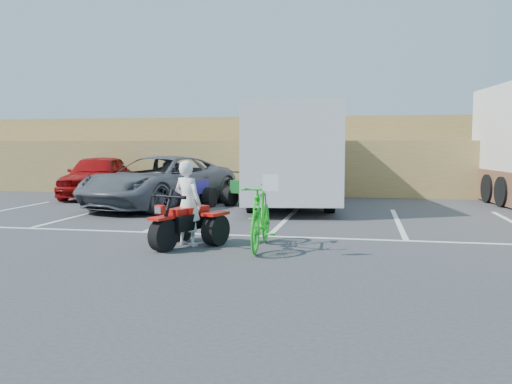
% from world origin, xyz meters
% --- Properties ---
extents(ground, '(100.00, 100.00, 0.00)m').
position_xyz_m(ground, '(0.00, 0.00, 0.00)').
color(ground, '#363639').
rests_on(ground, ground).
extents(parking_stripes, '(28.00, 5.16, 0.01)m').
position_xyz_m(parking_stripes, '(0.87, 4.07, 0.00)').
color(parking_stripes, white).
rests_on(parking_stripes, ground).
extents(grass_embankment, '(40.00, 8.50, 3.10)m').
position_xyz_m(grass_embankment, '(0.00, 15.48, 1.42)').
color(grass_embankment, olive).
rests_on(grass_embankment, ground).
extents(red_trike_atv, '(1.61, 1.83, 0.99)m').
position_xyz_m(red_trike_atv, '(-1.35, 1.01, 0.00)').
color(red_trike_atv, '#BB100A').
rests_on(red_trike_atv, ground).
extents(rider, '(0.67, 0.56, 1.57)m').
position_xyz_m(rider, '(-1.30, 1.15, 0.78)').
color(rider, white).
rests_on(rider, ground).
extents(green_dirt_bike, '(0.63, 2.00, 1.19)m').
position_xyz_m(green_dirt_bike, '(0.08, 1.11, 0.59)').
color(green_dirt_bike, '#14BF19').
rests_on(green_dirt_bike, ground).
extents(grey_pickup, '(3.87, 5.92, 1.52)m').
position_xyz_m(grey_pickup, '(-4.07, 6.88, 0.76)').
color(grey_pickup, '#4C4E54').
rests_on(grey_pickup, ground).
extents(red_car, '(2.54, 4.66, 1.50)m').
position_xyz_m(red_car, '(-7.34, 9.37, 0.75)').
color(red_car, '#970808').
rests_on(red_car, ground).
extents(cargo_trailer, '(3.46, 6.67, 2.97)m').
position_xyz_m(cargo_trailer, '(-0.31, 7.87, 1.61)').
color(cargo_trailer, silver).
rests_on(cargo_trailer, ground).
extents(quad_atv_blue, '(1.57, 1.91, 1.11)m').
position_xyz_m(quad_atv_blue, '(-3.21, 6.69, 0.00)').
color(quad_atv_blue, navy).
rests_on(quad_atv_blue, ground).
extents(quad_atv_green, '(1.76, 1.99, 1.07)m').
position_xyz_m(quad_atv_green, '(-1.42, 7.90, 0.00)').
color(quad_atv_green, '#135720').
rests_on(quad_atv_green, ground).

